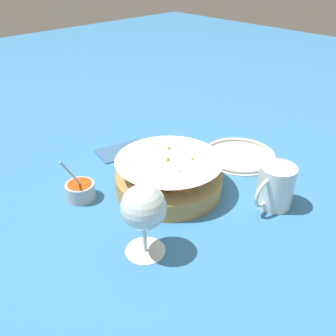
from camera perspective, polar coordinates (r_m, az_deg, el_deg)
name	(u,v)px	position (r m, az deg, el deg)	size (l,w,h in m)	color
ground_plane	(169,190)	(0.92, 0.14, -3.36)	(4.00, 4.00, 0.00)	teal
food_basket	(168,178)	(0.89, 0.06, -1.47)	(0.26, 0.26, 0.10)	#B2894C
sauce_cup	(80,190)	(0.90, -13.20, -3.30)	(0.08, 0.07, 0.12)	#B7B7BC
wine_glass	(144,209)	(0.69, -3.73, -6.31)	(0.09, 0.09, 0.15)	silver
beer_mug	(275,188)	(0.88, 15.99, -2.90)	(0.12, 0.08, 0.10)	silver
side_plate	(239,155)	(1.07, 10.81, 1.94)	(0.21, 0.21, 0.01)	white
napkin	(124,150)	(1.10, -6.78, 2.76)	(0.17, 0.12, 0.01)	#38608E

